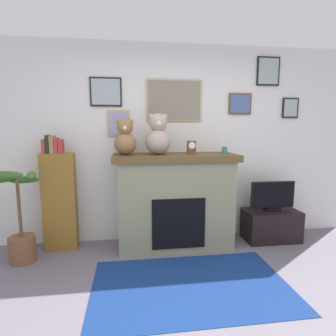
{
  "coord_description": "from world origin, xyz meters",
  "views": [
    {
      "loc": [
        -0.53,
        -1.74,
        1.52
      ],
      "look_at": [
        -0.05,
        1.66,
        1.02
      ],
      "focal_mm": 29.58,
      "sensor_mm": 36.0,
      "label": 1
    }
  ],
  "objects_px": {
    "mantel_clock": "(191,147)",
    "teddy_bear_tan": "(158,136)",
    "potted_plant": "(21,226)",
    "tv_stand": "(271,225)",
    "bookshelf": "(59,198)",
    "teddy_bear_grey": "(125,139)",
    "television": "(273,197)",
    "candle_jar": "(225,150)",
    "fireplace": "(175,200)"
  },
  "relations": [
    {
      "from": "fireplace",
      "to": "candle_jar",
      "type": "height_order",
      "value": "candle_jar"
    },
    {
      "from": "teddy_bear_tan",
      "to": "teddy_bear_grey",
      "type": "bearing_deg",
      "value": 179.99
    },
    {
      "from": "potted_plant",
      "to": "candle_jar",
      "type": "xyz_separation_m",
      "value": [
        2.44,
        0.19,
        0.82
      ]
    },
    {
      "from": "teddy_bear_tan",
      "to": "candle_jar",
      "type": "bearing_deg",
      "value": 0.04
    },
    {
      "from": "mantel_clock",
      "to": "teddy_bear_tan",
      "type": "height_order",
      "value": "teddy_bear_tan"
    },
    {
      "from": "television",
      "to": "candle_jar",
      "type": "distance_m",
      "value": 0.93
    },
    {
      "from": "teddy_bear_grey",
      "to": "teddy_bear_tan",
      "type": "height_order",
      "value": "teddy_bear_tan"
    },
    {
      "from": "mantel_clock",
      "to": "television",
      "type": "bearing_deg",
      "value": 0.08
    },
    {
      "from": "mantel_clock",
      "to": "potted_plant",
      "type": "bearing_deg",
      "value": -174.75
    },
    {
      "from": "fireplace",
      "to": "candle_jar",
      "type": "bearing_deg",
      "value": -1.6
    },
    {
      "from": "mantel_clock",
      "to": "teddy_bear_tan",
      "type": "xyz_separation_m",
      "value": [
        -0.42,
        0.0,
        0.14
      ]
    },
    {
      "from": "fireplace",
      "to": "potted_plant",
      "type": "xyz_separation_m",
      "value": [
        -1.8,
        -0.2,
        -0.18
      ]
    },
    {
      "from": "mantel_clock",
      "to": "teddy_bear_grey",
      "type": "height_order",
      "value": "teddy_bear_grey"
    },
    {
      "from": "candle_jar",
      "to": "teddy_bear_grey",
      "type": "xyz_separation_m",
      "value": [
        -1.25,
        -0.0,
        0.15
      ]
    },
    {
      "from": "candle_jar",
      "to": "mantel_clock",
      "type": "height_order",
      "value": "mantel_clock"
    },
    {
      "from": "potted_plant",
      "to": "candle_jar",
      "type": "distance_m",
      "value": 2.57
    },
    {
      "from": "candle_jar",
      "to": "teddy_bear_tan",
      "type": "xyz_separation_m",
      "value": [
        -0.85,
        -0.0,
        0.18
      ]
    },
    {
      "from": "fireplace",
      "to": "candle_jar",
      "type": "xyz_separation_m",
      "value": [
        0.64,
        -0.02,
        0.63
      ]
    },
    {
      "from": "tv_stand",
      "to": "teddy_bear_grey",
      "type": "xyz_separation_m",
      "value": [
        -1.94,
        -0.0,
        1.18
      ]
    },
    {
      "from": "candle_jar",
      "to": "mantel_clock",
      "type": "xyz_separation_m",
      "value": [
        -0.43,
        -0.0,
        0.04
      ]
    },
    {
      "from": "candle_jar",
      "to": "bookshelf",
      "type": "bearing_deg",
      "value": 177.19
    },
    {
      "from": "television",
      "to": "candle_jar",
      "type": "relative_size",
      "value": 6.95
    },
    {
      "from": "tv_stand",
      "to": "television",
      "type": "distance_m",
      "value": 0.4
    },
    {
      "from": "potted_plant",
      "to": "teddy_bear_grey",
      "type": "xyz_separation_m",
      "value": [
        1.19,
        0.18,
        0.97
      ]
    },
    {
      "from": "potted_plant",
      "to": "teddy_bear_grey",
      "type": "relative_size",
      "value": 2.49
    },
    {
      "from": "bookshelf",
      "to": "television",
      "type": "height_order",
      "value": "bookshelf"
    },
    {
      "from": "potted_plant",
      "to": "teddy_bear_tan",
      "type": "bearing_deg",
      "value": 6.64
    },
    {
      "from": "potted_plant",
      "to": "tv_stand",
      "type": "distance_m",
      "value": 3.14
    },
    {
      "from": "mantel_clock",
      "to": "teddy_bear_tan",
      "type": "bearing_deg",
      "value": 179.92
    },
    {
      "from": "candle_jar",
      "to": "teddy_bear_tan",
      "type": "bearing_deg",
      "value": -179.96
    },
    {
      "from": "potted_plant",
      "to": "fireplace",
      "type": "bearing_deg",
      "value": 6.43
    },
    {
      "from": "fireplace",
      "to": "bookshelf",
      "type": "height_order",
      "value": "bookshelf"
    },
    {
      "from": "tv_stand",
      "to": "teddy_bear_grey",
      "type": "height_order",
      "value": "teddy_bear_grey"
    },
    {
      "from": "potted_plant",
      "to": "teddy_bear_tan",
      "type": "relative_size",
      "value": 2.15
    },
    {
      "from": "television",
      "to": "fireplace",
      "type": "bearing_deg",
      "value": 179.25
    },
    {
      "from": "bookshelf",
      "to": "teddy_bear_tan",
      "type": "distance_m",
      "value": 1.45
    },
    {
      "from": "bookshelf",
      "to": "tv_stand",
      "type": "distance_m",
      "value": 2.8
    },
    {
      "from": "mantel_clock",
      "to": "teddy_bear_grey",
      "type": "bearing_deg",
      "value": 179.95
    },
    {
      "from": "teddy_bear_grey",
      "to": "teddy_bear_tan",
      "type": "bearing_deg",
      "value": -0.01
    },
    {
      "from": "teddy_bear_grey",
      "to": "mantel_clock",
      "type": "bearing_deg",
      "value": -0.05
    },
    {
      "from": "potted_plant",
      "to": "mantel_clock",
      "type": "distance_m",
      "value": 2.19
    },
    {
      "from": "potted_plant",
      "to": "tv_stand",
      "type": "bearing_deg",
      "value": 3.43
    },
    {
      "from": "television",
      "to": "candle_jar",
      "type": "bearing_deg",
      "value": -179.97
    },
    {
      "from": "mantel_clock",
      "to": "teddy_bear_grey",
      "type": "relative_size",
      "value": 0.39
    },
    {
      "from": "tv_stand",
      "to": "teddy_bear_tan",
      "type": "xyz_separation_m",
      "value": [
        -1.54,
        -0.0,
        1.21
      ]
    },
    {
      "from": "television",
      "to": "teddy_bear_grey",
      "type": "relative_size",
      "value": 1.4
    },
    {
      "from": "potted_plant",
      "to": "bookshelf",
      "type": "bearing_deg",
      "value": 38.45
    },
    {
      "from": "bookshelf",
      "to": "television",
      "type": "distance_m",
      "value": 2.76
    },
    {
      "from": "teddy_bear_grey",
      "to": "teddy_bear_tan",
      "type": "relative_size",
      "value": 0.86
    },
    {
      "from": "television",
      "to": "mantel_clock",
      "type": "height_order",
      "value": "mantel_clock"
    }
  ]
}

